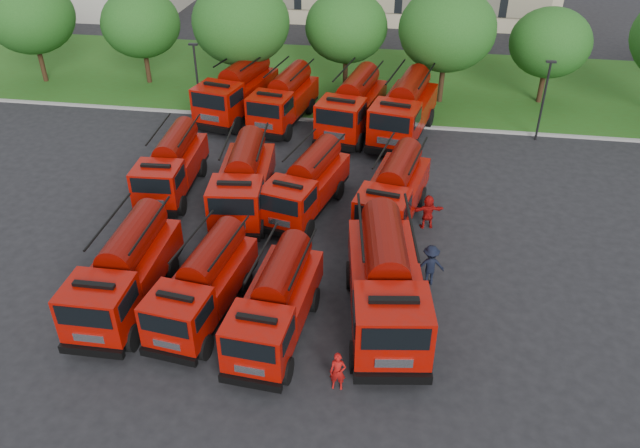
% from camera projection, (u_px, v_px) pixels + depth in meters
% --- Properties ---
extents(ground, '(140.00, 140.00, 0.00)m').
position_uv_depth(ground, '(300.00, 291.00, 26.81)').
color(ground, black).
rests_on(ground, ground).
extents(lawn, '(70.00, 16.00, 0.12)m').
position_uv_depth(lawn, '(361.00, 80.00, 48.33)').
color(lawn, '#274B14').
rests_on(lawn, ground).
extents(curb, '(70.00, 0.30, 0.14)m').
position_uv_depth(curb, '(349.00, 122.00, 41.61)').
color(curb, gray).
rests_on(curb, ground).
extents(tree_0, '(6.30, 6.30, 7.70)m').
position_uv_depth(tree_0, '(30.00, 16.00, 45.43)').
color(tree_0, '#382314').
rests_on(tree_0, ground).
extents(tree_1, '(5.71, 5.71, 6.98)m').
position_uv_depth(tree_1, '(141.00, 24.00, 45.48)').
color(tree_1, '#382314').
rests_on(tree_1, ground).
extents(tree_2, '(6.72, 6.72, 8.22)m').
position_uv_depth(tree_2, '(241.00, 23.00, 42.76)').
color(tree_2, '#382314').
rests_on(tree_2, ground).
extents(tree_3, '(5.88, 5.88, 7.19)m').
position_uv_depth(tree_3, '(346.00, 27.00, 44.29)').
color(tree_3, '#382314').
rests_on(tree_3, ground).
extents(tree_4, '(6.55, 6.55, 8.01)m').
position_uv_depth(tree_4, '(447.00, 29.00, 41.84)').
color(tree_4, '#382314').
rests_on(tree_4, ground).
extents(tree_5, '(5.46, 5.46, 6.68)m').
position_uv_depth(tree_5, '(550.00, 43.00, 42.24)').
color(tree_5, '#382314').
rests_on(tree_5, ground).
extents(lamp_post_0, '(0.60, 0.25, 5.11)m').
position_uv_depth(lamp_post_0, '(197.00, 77.00, 40.79)').
color(lamp_post_0, black).
rests_on(lamp_post_0, ground).
extents(lamp_post_1, '(0.60, 0.25, 5.11)m').
position_uv_depth(lamp_post_1, '(544.00, 96.00, 37.94)').
color(lamp_post_1, black).
rests_on(lamp_post_1, ground).
extents(fire_truck_0, '(2.68, 7.14, 3.23)m').
position_uv_depth(fire_truck_0, '(125.00, 272.00, 25.29)').
color(fire_truck_0, black).
rests_on(fire_truck_0, ground).
extents(fire_truck_1, '(3.05, 6.70, 2.94)m').
position_uv_depth(fire_truck_1, '(204.00, 284.00, 24.84)').
color(fire_truck_1, black).
rests_on(fire_truck_1, ground).
extents(fire_truck_2, '(2.82, 6.73, 2.99)m').
position_uv_depth(fire_truck_2, '(276.00, 303.00, 23.84)').
color(fire_truck_2, black).
rests_on(fire_truck_2, ground).
extents(fire_truck_3, '(3.83, 8.22, 3.60)m').
position_uv_depth(fire_truck_3, '(386.00, 282.00, 24.40)').
color(fire_truck_3, black).
rests_on(fire_truck_3, ground).
extents(fire_truck_4, '(2.77, 6.83, 3.05)m').
position_uv_depth(fire_truck_4, '(172.00, 165.00, 33.32)').
color(fire_truck_4, black).
rests_on(fire_truck_4, ground).
extents(fire_truck_5, '(3.25, 7.42, 3.27)m').
position_uv_depth(fire_truck_5, '(244.00, 181.00, 31.63)').
color(fire_truck_5, black).
rests_on(fire_truck_5, ground).
extents(fire_truck_6, '(3.80, 7.02, 3.04)m').
position_uv_depth(fire_truck_6, '(307.00, 184.00, 31.59)').
color(fire_truck_6, black).
rests_on(fire_truck_6, ground).
extents(fire_truck_7, '(3.60, 7.25, 3.16)m').
position_uv_depth(fire_truck_7, '(394.00, 192.00, 30.82)').
color(fire_truck_7, black).
rests_on(fire_truck_7, ground).
extents(fire_truck_8, '(4.28, 8.18, 3.55)m').
position_uv_depth(fire_truck_8, '(238.00, 90.00, 41.82)').
color(fire_truck_8, black).
rests_on(fire_truck_8, ground).
extents(fire_truck_9, '(3.64, 7.54, 3.29)m').
position_uv_depth(fire_truck_9, '(284.00, 99.00, 40.90)').
color(fire_truck_9, black).
rests_on(fire_truck_9, ground).
extents(fire_truck_10, '(3.98, 8.08, 3.52)m').
position_uv_depth(fire_truck_10, '(353.00, 105.00, 39.72)').
color(fire_truck_10, black).
rests_on(fire_truck_10, ground).
extents(fire_truck_11, '(4.20, 8.36, 3.63)m').
position_uv_depth(fire_truck_11, '(404.00, 109.00, 38.99)').
color(fire_truck_11, black).
rests_on(fire_truck_11, ground).
extents(firefighter_0, '(0.59, 0.44, 1.58)m').
position_uv_depth(firefighter_0, '(337.00, 387.00, 22.25)').
color(firefighter_0, '#9E0D0C').
rests_on(firefighter_0, ground).
extents(firefighter_1, '(0.75, 0.42, 1.54)m').
position_uv_depth(firefighter_1, '(187.00, 359.00, 23.41)').
color(firefighter_1, '#9E0D0C').
rests_on(firefighter_1, ground).
extents(firefighter_2, '(0.64, 0.94, 1.47)m').
position_uv_depth(firefighter_2, '(404.00, 312.00, 25.65)').
color(firefighter_2, '#9E0D0C').
rests_on(firefighter_2, ground).
extents(firefighter_3, '(1.32, 0.82, 1.92)m').
position_uv_depth(firefighter_3, '(428.00, 283.00, 27.29)').
color(firefighter_3, black).
rests_on(firefighter_3, ground).
extents(firefighter_4, '(0.89, 0.82, 1.52)m').
position_uv_depth(firefighter_4, '(145.00, 277.00, 27.63)').
color(firefighter_4, black).
rests_on(firefighter_4, ground).
extents(firefighter_5, '(1.76, 1.06, 1.77)m').
position_uv_depth(firefighter_5, '(426.00, 227.00, 31.04)').
color(firefighter_5, '#9E0D0C').
rests_on(firefighter_5, ground).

